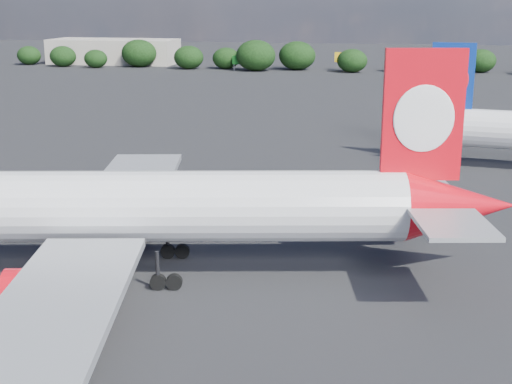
# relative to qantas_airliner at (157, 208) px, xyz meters

# --- Properties ---
(ground) EXTENTS (500.00, 500.00, 0.00)m
(ground) POSITION_rel_qantas_airliner_xyz_m (-7.46, 45.59, -5.55)
(ground) COLOR black
(ground) RESTS_ON ground
(qantas_airliner) EXTENTS (55.67, 53.18, 18.22)m
(qantas_airliner) POSITION_rel_qantas_airliner_xyz_m (0.00, 0.00, 0.00)
(qantas_airliner) COLOR white
(qantas_airliner) RESTS_ON ground
(terminal_building) EXTENTS (42.00, 16.00, 8.00)m
(terminal_building) POSITION_rel_qantas_airliner_xyz_m (-72.46, 177.59, -1.55)
(terminal_building) COLOR #A3998C
(terminal_building) RESTS_ON ground
(highway_sign) EXTENTS (6.00, 0.30, 4.50)m
(highway_sign) POSITION_rel_qantas_airliner_xyz_m (-25.46, 161.59, -2.42)
(highway_sign) COLOR #14681A
(highway_sign) RESTS_ON ground
(billboard_yellow) EXTENTS (5.00, 0.30, 5.50)m
(billboard_yellow) POSITION_rel_qantas_airliner_xyz_m (4.54, 167.59, -1.68)
(billboard_yellow) COLOR yellow
(billboard_yellow) RESTS_ON ground
(horizon_treeline) EXTENTS (207.19, 16.29, 9.27)m
(horizon_treeline) POSITION_rel_qantas_airliner_xyz_m (3.36, 165.26, -1.71)
(horizon_treeline) COLOR black
(horizon_treeline) RESTS_ON ground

